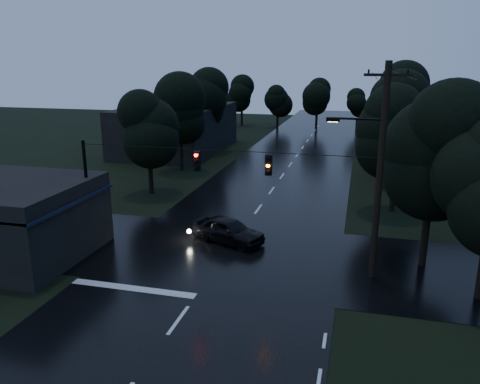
% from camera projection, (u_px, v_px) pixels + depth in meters
% --- Properties ---
extents(main_road, '(12.00, 120.00, 0.02)m').
position_uv_depth(main_road, '(282.00, 176.00, 41.94)').
color(main_road, black).
rests_on(main_road, ground).
extents(cross_street, '(60.00, 9.00, 0.02)m').
position_uv_depth(cross_street, '(227.00, 253.00, 25.15)').
color(cross_street, black).
rests_on(cross_street, ground).
extents(building_far_right, '(10.00, 14.00, 4.40)m').
position_uv_depth(building_far_right, '(445.00, 151.00, 41.72)').
color(building_far_right, black).
rests_on(building_far_right, ground).
extents(building_far_left, '(10.00, 16.00, 5.00)m').
position_uv_depth(building_far_left, '(177.00, 128.00, 53.95)').
color(building_far_left, black).
rests_on(building_far_left, ground).
extents(utility_pole_main, '(3.50, 0.30, 10.00)m').
position_uv_depth(utility_pole_main, '(378.00, 170.00, 21.02)').
color(utility_pole_main, black).
rests_on(utility_pole_main, ground).
extents(utility_pole_far, '(2.00, 0.30, 7.50)m').
position_uv_depth(utility_pole_far, '(383.00, 141.00, 37.03)').
color(utility_pole_far, black).
rests_on(utility_pole_far, ground).
extents(anchor_pole_left, '(0.18, 0.18, 6.00)m').
position_uv_depth(anchor_pole_left, '(88.00, 195.00, 25.21)').
color(anchor_pole_left, black).
rests_on(anchor_pole_left, ground).
extents(span_signals, '(15.00, 0.37, 1.12)m').
position_uv_depth(span_signals, '(231.00, 162.00, 22.66)').
color(span_signals, black).
rests_on(span_signals, ground).
extents(tree_corner_near, '(4.48, 4.48, 9.44)m').
position_uv_depth(tree_corner_near, '(435.00, 148.00, 22.07)').
color(tree_corner_near, black).
rests_on(tree_corner_near, ground).
extents(tree_left_a, '(3.92, 3.92, 8.26)m').
position_uv_depth(tree_left_a, '(148.00, 126.00, 35.22)').
color(tree_left_a, black).
rests_on(tree_left_a, ground).
extents(tree_left_b, '(4.20, 4.20, 8.85)m').
position_uv_depth(tree_left_b, '(180.00, 111.00, 42.72)').
color(tree_left_b, black).
rests_on(tree_left_b, ground).
extents(tree_left_c, '(4.48, 4.48, 9.44)m').
position_uv_depth(tree_left_c, '(208.00, 98.00, 52.09)').
color(tree_left_c, black).
rests_on(tree_left_c, ground).
extents(tree_right_a, '(4.20, 4.20, 8.85)m').
position_uv_depth(tree_right_a, '(399.00, 130.00, 30.80)').
color(tree_right_a, black).
rests_on(tree_right_a, ground).
extents(tree_right_b, '(4.48, 4.48, 9.44)m').
position_uv_depth(tree_right_b, '(400.00, 112.00, 38.02)').
color(tree_right_b, black).
rests_on(tree_right_b, ground).
extents(tree_right_c, '(4.76, 4.76, 10.03)m').
position_uv_depth(tree_right_c, '(400.00, 98.00, 47.10)').
color(tree_right_c, black).
rests_on(tree_right_c, ground).
extents(car, '(4.60, 3.02, 1.46)m').
position_uv_depth(car, '(228.00, 230.00, 26.49)').
color(car, black).
rests_on(car, ground).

